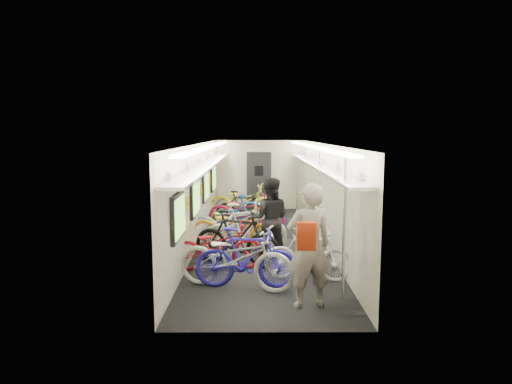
{
  "coord_description": "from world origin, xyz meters",
  "views": [
    {
      "loc": [
        -0.16,
        -10.82,
        2.66
      ],
      "look_at": [
        -0.12,
        0.77,
        1.15
      ],
      "focal_mm": 32.0,
      "sensor_mm": 36.0,
      "label": 1
    }
  ],
  "objects_px": {
    "bicycle_1": "(246,258)",
    "passenger_mid": "(270,219)",
    "bicycle_0": "(236,258)",
    "passenger_near": "(309,246)",
    "backpack": "(306,236)"
  },
  "relations": [
    {
      "from": "passenger_mid",
      "to": "backpack",
      "type": "relative_size",
      "value": 4.58
    },
    {
      "from": "passenger_near",
      "to": "passenger_mid",
      "type": "relative_size",
      "value": 1.1
    },
    {
      "from": "bicycle_1",
      "to": "passenger_near",
      "type": "distance_m",
      "value": 1.37
    },
    {
      "from": "bicycle_1",
      "to": "backpack",
      "type": "xyz_separation_m",
      "value": [
        0.84,
        -1.59,
        0.75
      ]
    },
    {
      "from": "bicycle_1",
      "to": "bicycle_0",
      "type": "bearing_deg",
      "value": 102.22
    },
    {
      "from": "bicycle_1",
      "to": "passenger_mid",
      "type": "distance_m",
      "value": 1.9
    },
    {
      "from": "bicycle_0",
      "to": "passenger_near",
      "type": "relative_size",
      "value": 1.08
    },
    {
      "from": "passenger_mid",
      "to": "passenger_near",
      "type": "bearing_deg",
      "value": 108.31
    },
    {
      "from": "bicycle_1",
      "to": "passenger_mid",
      "type": "relative_size",
      "value": 1.02
    },
    {
      "from": "bicycle_1",
      "to": "passenger_mid",
      "type": "height_order",
      "value": "passenger_mid"
    },
    {
      "from": "bicycle_0",
      "to": "passenger_mid",
      "type": "xyz_separation_m",
      "value": [
        0.65,
        1.83,
        0.33
      ]
    },
    {
      "from": "bicycle_0",
      "to": "passenger_near",
      "type": "bearing_deg",
      "value": -107.72
    },
    {
      "from": "bicycle_1",
      "to": "backpack",
      "type": "distance_m",
      "value": 1.95
    },
    {
      "from": "passenger_near",
      "to": "passenger_mid",
      "type": "bearing_deg",
      "value": -93.08
    },
    {
      "from": "bicycle_1",
      "to": "passenger_near",
      "type": "bearing_deg",
      "value": -128.19
    }
  ]
}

